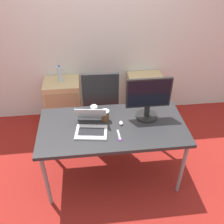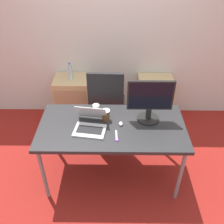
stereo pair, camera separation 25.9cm
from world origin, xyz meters
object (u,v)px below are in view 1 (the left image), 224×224
object	(u,v)px
water_bottle	(60,74)
monitor	(148,98)
cabinet_right	(144,97)
coffee_cup_white	(94,110)
mouse	(121,123)
coffee_cup_brown	(105,116)
laptop_center	(91,126)
office_chair	(101,112)
cabinet_left	(64,102)

from	to	relation	value
water_bottle	monitor	distance (m)	1.45
cabinet_right	coffee_cup_white	size ratio (longest dim) A/B	6.43
mouse	coffee_cup_brown	xyz separation A→B (m)	(-0.16, 0.09, 0.05)
laptop_center	coffee_cup_brown	world-z (taller)	laptop_center
cabinet_right	monitor	xyz separation A→B (m)	(-0.23, -1.02, 0.67)
monitor	coffee_cup_brown	size ratio (longest dim) A/B	3.77
coffee_cup_brown	coffee_cup_white	bearing A→B (deg)	132.96
office_chair	coffee_cup_brown	distance (m)	0.74
cabinet_right	mouse	bearing A→B (deg)	-115.42
cabinet_left	coffee_cup_white	xyz separation A→B (m)	(0.43, -0.91, 0.48)
coffee_cup_white	coffee_cup_brown	xyz separation A→B (m)	(0.11, -0.12, 0.01)
coffee_cup_white	office_chair	bearing A→B (deg)	78.19
laptop_center	coffee_cup_white	bearing A→B (deg)	80.43
office_chair	coffee_cup_white	xyz separation A→B (m)	(-0.10, -0.50, 0.40)
office_chair	monitor	size ratio (longest dim) A/B	2.32
monitor	office_chair	bearing A→B (deg)	127.81
office_chair	monitor	xyz separation A→B (m)	(0.47, -0.61, 0.59)
office_chair	water_bottle	xyz separation A→B (m)	(-0.53, 0.42, 0.39)
coffee_cup_brown	laptop_center	bearing A→B (deg)	-138.79
cabinet_right	monitor	world-z (taller)	monitor
water_bottle	laptop_center	xyz separation A→B (m)	(0.38, -1.18, -0.00)
office_chair	monitor	distance (m)	0.97
laptop_center	cabinet_right	bearing A→B (deg)	53.97
laptop_center	coffee_cup_brown	size ratio (longest dim) A/B	2.99
office_chair	cabinet_right	size ratio (longest dim) A/B	1.58
laptop_center	monitor	size ratio (longest dim) A/B	0.79
cabinet_left	coffee_cup_brown	xyz separation A→B (m)	(0.54, -1.04, 0.49)
office_chair	mouse	xyz separation A→B (m)	(0.17, -0.71, 0.36)
cabinet_right	water_bottle	world-z (taller)	water_bottle
laptop_center	coffee_cup_white	distance (m)	0.27
mouse	cabinet_left	bearing A→B (deg)	122.04
cabinet_right	coffee_cup_brown	distance (m)	1.34
water_bottle	monitor	bearing A→B (deg)	-45.67
cabinet_left	laptop_center	world-z (taller)	laptop_center
office_chair	coffee_cup_brown	size ratio (longest dim) A/B	8.77
monitor	mouse	xyz separation A→B (m)	(-0.30, -0.10, -0.23)
cabinet_right	water_bottle	xyz separation A→B (m)	(-1.24, 0.00, 0.47)
monitor	coffee_cup_white	bearing A→B (deg)	169.09
water_bottle	coffee_cup_white	size ratio (longest dim) A/B	2.27
coffee_cup_white	coffee_cup_brown	distance (m)	0.17
cabinet_left	water_bottle	xyz separation A→B (m)	(0.00, 0.00, 0.47)
mouse	monitor	bearing A→B (deg)	18.36
cabinet_left	mouse	size ratio (longest dim) A/B	11.32
cabinet_right	coffee_cup_brown	size ratio (longest dim) A/B	5.55
water_bottle	mouse	bearing A→B (deg)	-58.01
laptop_center	coffee_cup_white	size ratio (longest dim) A/B	3.46
mouse	coffee_cup_brown	bearing A→B (deg)	151.59
laptop_center	mouse	distance (m)	0.33
coffee_cup_brown	cabinet_right	bearing A→B (deg)	56.10
water_bottle	coffee_cup_brown	xyz separation A→B (m)	(0.54, -1.04, 0.01)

